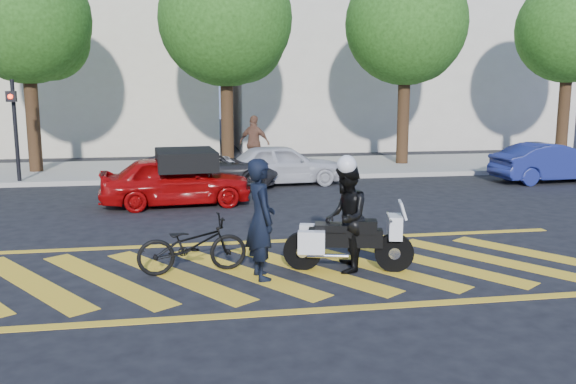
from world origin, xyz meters
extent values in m
plane|color=black|center=(0.00, 0.00, 0.00)|extent=(90.00, 90.00, 0.00)
cube|color=#9E998E|center=(0.00, 12.00, 0.07)|extent=(60.00, 5.00, 0.15)
cube|color=yellow|center=(-3.90, 0.00, 0.00)|extent=(2.43, 3.21, 0.01)
cube|color=yellow|center=(-2.80, 0.00, 0.00)|extent=(2.43, 3.21, 0.01)
cube|color=yellow|center=(-1.70, 0.00, 0.00)|extent=(2.43, 3.21, 0.01)
cube|color=yellow|center=(-0.60, 0.00, 0.00)|extent=(2.43, 3.21, 0.01)
cube|color=yellow|center=(0.50, 0.00, 0.00)|extent=(2.43, 3.21, 0.01)
cube|color=yellow|center=(1.60, 0.00, 0.00)|extent=(2.43, 3.21, 0.01)
cube|color=yellow|center=(2.70, 0.00, 0.00)|extent=(2.43, 3.21, 0.01)
cube|color=yellow|center=(3.80, 0.00, 0.00)|extent=(2.43, 3.21, 0.01)
cube|color=yellow|center=(4.90, 0.00, 0.00)|extent=(2.43, 3.21, 0.01)
cube|color=yellow|center=(0.00, -1.90, 0.00)|extent=(12.00, 0.20, 0.01)
cube|color=yellow|center=(0.00, 1.90, 0.00)|extent=(12.00, 0.20, 0.01)
cube|color=beige|center=(-8.00, 21.00, 5.00)|extent=(16.00, 8.00, 10.00)
cube|color=beige|center=(9.00, 21.00, 5.50)|extent=(16.00, 8.00, 11.00)
cylinder|color=black|center=(-6.50, 12.00, 2.00)|extent=(0.44, 0.44, 4.00)
sphere|color=#204713|center=(-6.50, 12.00, 5.16)|extent=(4.20, 4.20, 4.20)
sphere|color=#204713|center=(-5.90, 12.30, 4.53)|extent=(2.73, 2.73, 2.73)
cylinder|color=black|center=(0.00, 12.00, 2.00)|extent=(0.44, 0.44, 4.00)
sphere|color=#204713|center=(0.00, 12.00, 5.26)|extent=(4.60, 4.60, 4.60)
sphere|color=#204713|center=(0.60, 12.30, 4.58)|extent=(2.99, 2.99, 2.99)
cylinder|color=black|center=(6.50, 12.00, 2.00)|extent=(0.44, 0.44, 4.00)
sphere|color=#204713|center=(6.50, 12.00, 5.21)|extent=(4.40, 4.40, 4.40)
sphere|color=#204713|center=(7.10, 12.30, 4.55)|extent=(2.86, 2.86, 2.86)
cylinder|color=black|center=(13.00, 12.00, 2.00)|extent=(0.44, 0.44, 4.00)
sphere|color=#204713|center=(13.00, 12.00, 5.10)|extent=(4.00, 4.00, 4.00)
cylinder|color=black|center=(-6.50, 9.80, 1.60)|extent=(0.12, 0.12, 3.20)
cube|color=black|center=(-6.50, 9.60, 2.70)|extent=(0.28, 0.18, 0.32)
sphere|color=#FF260C|center=(-6.50, 9.50, 2.70)|extent=(0.14, 0.14, 0.14)
imported|color=black|center=(-0.34, -0.36, 0.96)|extent=(0.57, 0.77, 1.92)
imported|color=black|center=(-1.41, 0.12, 0.47)|extent=(1.85, 0.85, 0.94)
cylinder|color=black|center=(0.40, -0.01, 0.32)|extent=(0.65, 0.28, 0.64)
cylinder|color=silver|center=(0.40, -0.01, 0.32)|extent=(0.22, 0.20, 0.19)
cylinder|color=black|center=(1.87, -0.37, 0.32)|extent=(0.65, 0.28, 0.64)
cylinder|color=silver|center=(1.87, -0.37, 0.32)|extent=(0.22, 0.20, 0.19)
cube|color=black|center=(1.09, -0.18, 0.56)|extent=(1.23, 0.53, 0.29)
cube|color=black|center=(1.37, -0.25, 0.75)|extent=(0.49, 0.39, 0.21)
cube|color=black|center=(0.85, -0.12, 0.74)|extent=(0.60, 0.45, 0.12)
cube|color=silver|center=(1.87, -0.37, 0.75)|extent=(0.30, 0.45, 0.39)
cube|color=silver|center=(0.61, 0.20, 0.53)|extent=(0.46, 0.27, 0.37)
cube|color=silver|center=(0.49, -0.29, 0.53)|extent=(0.46, 0.27, 0.37)
imported|color=black|center=(1.08, -0.19, 0.89)|extent=(0.86, 1.00, 1.78)
imported|color=#9F0708|center=(-1.74, 5.90, 0.65)|extent=(3.91, 1.85, 1.29)
imported|color=black|center=(-0.90, 8.25, 0.59)|extent=(4.39, 2.30, 1.18)
imported|color=silver|center=(1.44, 8.75, 0.63)|extent=(3.76, 1.68, 1.26)
imported|color=navy|center=(9.90, 7.80, 0.61)|extent=(3.81, 1.56, 1.23)
imported|color=brown|center=(0.83, 10.83, 1.09)|extent=(1.18, 0.97, 1.88)
camera|label=1|loc=(-1.47, -9.63, 3.05)|focal=38.00mm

